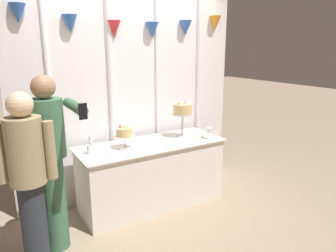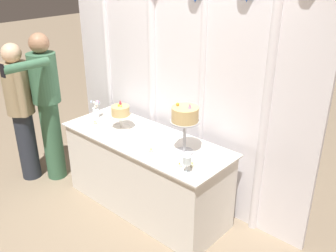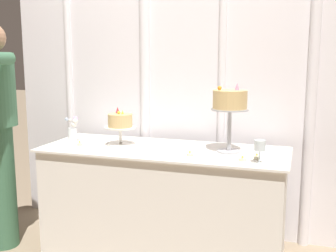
# 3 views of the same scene
# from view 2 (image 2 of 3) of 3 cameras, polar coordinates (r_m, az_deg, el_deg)

# --- Properties ---
(ground_plane) EXTENTS (24.00, 24.00, 0.00)m
(ground_plane) POSITION_cam_2_polar(r_m,az_deg,el_deg) (3.85, -4.34, -12.56)
(ground_plane) COLOR gray
(draped_curtain) EXTENTS (2.89, 0.16, 2.52)m
(draped_curtain) POSITION_cam_2_polar(r_m,az_deg,el_deg) (3.60, 1.34, 8.50)
(draped_curtain) COLOR white
(draped_curtain) RESTS_ON ground_plane
(cake_table) EXTENTS (1.72, 0.66, 0.76)m
(cake_table) POSITION_cam_2_polar(r_m,az_deg,el_deg) (3.69, -3.41, -7.12)
(cake_table) COLOR white
(cake_table) RESTS_ON ground_plane
(cake_display_nearleft) EXTENTS (0.23, 0.23, 0.28)m
(cake_display_nearleft) POSITION_cam_2_polar(r_m,az_deg,el_deg) (3.66, -7.23, 1.97)
(cake_display_nearleft) COLOR silver
(cake_display_nearleft) RESTS_ON cake_table
(cake_display_nearright) EXTENTS (0.25, 0.25, 0.46)m
(cake_display_nearright) POSITION_cam_2_polar(r_m,az_deg,el_deg) (3.11, 2.59, 1.38)
(cake_display_nearright) COLOR #B2B2B7
(cake_display_nearright) RESTS_ON cake_table
(wine_glass) EXTENTS (0.07, 0.07, 0.14)m
(wine_glass) POSITION_cam_2_polar(r_m,az_deg,el_deg) (2.91, 2.91, -5.28)
(wine_glass) COLOR silver
(wine_glass) RESTS_ON cake_table
(flower_vase) EXTENTS (0.09, 0.09, 0.19)m
(flower_vase) POSITION_cam_2_polar(r_m,az_deg,el_deg) (3.97, -10.88, 2.52)
(flower_vase) COLOR silver
(flower_vase) RESTS_ON cake_table
(tealight_far_left) EXTENTS (0.04, 0.04, 0.04)m
(tealight_far_left) POSITION_cam_2_polar(r_m,az_deg,el_deg) (3.85, -11.03, 0.49)
(tealight_far_left) COLOR beige
(tealight_far_left) RESTS_ON cake_table
(tealight_near_left) EXTENTS (0.04, 0.04, 0.03)m
(tealight_near_left) POSITION_cam_2_polar(r_m,az_deg,el_deg) (3.26, -2.59, -3.73)
(tealight_near_left) COLOR beige
(tealight_near_left) RESTS_ON cake_table
(tealight_near_right) EXTENTS (0.05, 0.05, 0.03)m
(tealight_near_right) POSITION_cam_2_polar(r_m,az_deg,el_deg) (3.04, 1.75, -5.95)
(tealight_near_right) COLOR beige
(tealight_near_right) RESTS_ON cake_table
(tealight_far_right) EXTENTS (0.04, 0.04, 0.04)m
(tealight_far_right) POSITION_cam_2_polar(r_m,az_deg,el_deg) (3.04, 3.68, -5.93)
(tealight_far_right) COLOR beige
(tealight_far_right) RESTS_ON cake_table
(guest_girl_blue_dress) EXTENTS (0.45, 0.67, 1.63)m
(guest_girl_blue_dress) POSITION_cam_2_polar(r_m,az_deg,el_deg) (4.15, -17.97, 3.61)
(guest_girl_blue_dress) COLOR #3D6B4C
(guest_girl_blue_dress) RESTS_ON ground_plane
(guest_man_pink_jacket) EXTENTS (0.44, 0.36, 1.53)m
(guest_man_pink_jacket) POSITION_cam_2_polar(r_m,az_deg,el_deg) (4.27, -21.47, 2.68)
(guest_man_pink_jacket) COLOR #282D38
(guest_man_pink_jacket) RESTS_ON ground_plane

